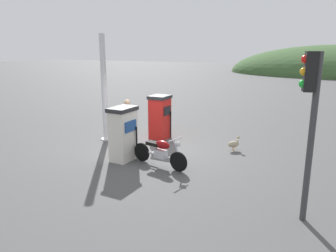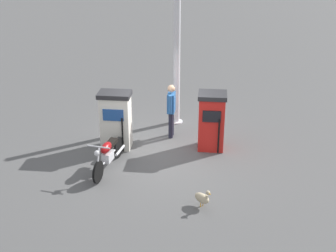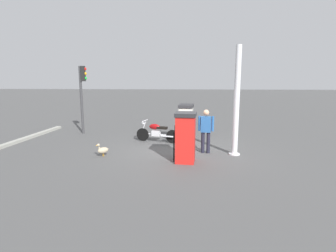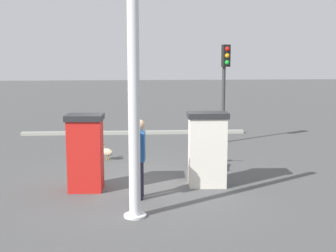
# 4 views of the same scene
# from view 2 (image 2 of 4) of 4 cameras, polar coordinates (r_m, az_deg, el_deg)

# --- Properties ---
(ground_plane) EXTENTS (120.00, 120.00, 0.00)m
(ground_plane) POSITION_cam_2_polar(r_m,az_deg,el_deg) (12.52, -0.57, -3.29)
(ground_plane) COLOR #4C4C4C
(fuel_pump_near) EXTENTS (0.69, 0.92, 1.63)m
(fuel_pump_near) POSITION_cam_2_polar(r_m,az_deg,el_deg) (12.53, -6.54, 0.75)
(fuel_pump_near) COLOR silver
(fuel_pump_near) RESTS_ON ground
(fuel_pump_far) EXTENTS (0.75, 0.82, 1.62)m
(fuel_pump_far) POSITION_cam_2_polar(r_m,az_deg,el_deg) (12.47, 5.46, 0.65)
(fuel_pump_far) COLOR red
(fuel_pump_far) RESTS_ON ground
(motorcycle_near_pump) EXTENTS (1.87, 0.76, 0.92)m
(motorcycle_near_pump) POSITION_cam_2_polar(r_m,az_deg,el_deg) (11.58, -7.50, -3.42)
(motorcycle_near_pump) COLOR black
(motorcycle_near_pump) RESTS_ON ground
(attendant_person) EXTENTS (0.58, 0.25, 1.59)m
(attendant_person) POSITION_cam_2_polar(r_m,az_deg,el_deg) (13.07, 0.41, 2.31)
(attendant_person) COLOR #1E1E2D
(attendant_person) RESTS_ON ground
(wandering_duck) EXTENTS (0.42, 0.41, 0.48)m
(wandering_duck) POSITION_cam_2_polar(r_m,az_deg,el_deg) (10.20, 4.31, -8.92)
(wandering_duck) COLOR tan
(wandering_duck) RESTS_ON ground
(canopy_support_pole) EXTENTS (0.40, 0.40, 3.81)m
(canopy_support_pole) POSITION_cam_2_polar(r_m,az_deg,el_deg) (13.72, 1.09, 7.48)
(canopy_support_pole) COLOR silver
(canopy_support_pole) RESTS_ON ground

